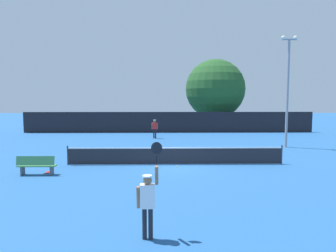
{
  "coord_description": "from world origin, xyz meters",
  "views": [
    {
      "loc": [
        -0.73,
        -16.95,
        3.7
      ],
      "look_at": [
        -0.34,
        4.06,
        1.79
      ],
      "focal_mm": 32.96,
      "sensor_mm": 36.0,
      "label": 1
    }
  ],
  "objects_px": {
    "courtside_bench": "(37,165)",
    "tennis_ball": "(177,167)",
    "large_tree": "(215,89)",
    "parked_car_mid": "(139,122)",
    "light_pole": "(288,85)",
    "parked_car_near": "(109,120)",
    "spare_racket": "(49,172)",
    "player_receiving": "(155,127)",
    "player_serving": "(148,197)"
  },
  "relations": [
    {
      "from": "light_pole",
      "to": "parked_car_mid",
      "type": "xyz_separation_m",
      "value": [
        -12.14,
        15.16,
        -3.92
      ]
    },
    {
      "from": "player_serving",
      "to": "parked_car_near",
      "type": "bearing_deg",
      "value": 101.5
    },
    {
      "from": "spare_racket",
      "to": "large_tree",
      "type": "xyz_separation_m",
      "value": [
        12.11,
        22.24,
        4.78
      ]
    },
    {
      "from": "player_receiving",
      "to": "parked_car_mid",
      "type": "xyz_separation_m",
      "value": [
        -2.12,
        9.81,
        -0.28
      ]
    },
    {
      "from": "spare_racket",
      "to": "courtside_bench",
      "type": "bearing_deg",
      "value": -124.06
    },
    {
      "from": "player_receiving",
      "to": "light_pole",
      "type": "xyz_separation_m",
      "value": [
        10.02,
        -5.35,
        3.63
      ]
    },
    {
      "from": "tennis_ball",
      "to": "parked_car_near",
      "type": "bearing_deg",
      "value": 107.57
    },
    {
      "from": "parked_car_mid",
      "to": "spare_racket",
      "type": "bearing_deg",
      "value": -91.98
    },
    {
      "from": "light_pole",
      "to": "parked_car_near",
      "type": "bearing_deg",
      "value": 131.39
    },
    {
      "from": "player_serving",
      "to": "parked_car_near",
      "type": "xyz_separation_m",
      "value": [
        -6.89,
        33.86,
        -0.36
      ]
    },
    {
      "from": "spare_racket",
      "to": "light_pole",
      "type": "distance_m",
      "value": 17.48
    },
    {
      "from": "tennis_ball",
      "to": "player_serving",
      "type": "bearing_deg",
      "value": -97.79
    },
    {
      "from": "tennis_ball",
      "to": "parked_car_mid",
      "type": "bearing_deg",
      "value": 99.39
    },
    {
      "from": "player_serving",
      "to": "parked_car_mid",
      "type": "height_order",
      "value": "player_serving"
    },
    {
      "from": "light_pole",
      "to": "large_tree",
      "type": "xyz_separation_m",
      "value": [
        -2.9,
        14.58,
        0.11
      ]
    },
    {
      "from": "tennis_ball",
      "to": "courtside_bench",
      "type": "height_order",
      "value": "courtside_bench"
    },
    {
      "from": "spare_racket",
      "to": "tennis_ball",
      "type": "bearing_deg",
      "value": 9.41
    },
    {
      "from": "player_receiving",
      "to": "tennis_ball",
      "type": "height_order",
      "value": "player_receiving"
    },
    {
      "from": "player_receiving",
      "to": "spare_racket",
      "type": "distance_m",
      "value": 13.97
    },
    {
      "from": "large_tree",
      "to": "parked_car_mid",
      "type": "height_order",
      "value": "large_tree"
    },
    {
      "from": "player_receiving",
      "to": "large_tree",
      "type": "height_order",
      "value": "large_tree"
    },
    {
      "from": "large_tree",
      "to": "spare_racket",
      "type": "bearing_deg",
      "value": -118.56
    },
    {
      "from": "courtside_bench",
      "to": "parked_car_near",
      "type": "distance_m",
      "value": 27.05
    },
    {
      "from": "player_receiving",
      "to": "player_serving",
      "type": "bearing_deg",
      "value": 90.89
    },
    {
      "from": "parked_car_near",
      "to": "player_serving",
      "type": "bearing_deg",
      "value": -86.79
    },
    {
      "from": "parked_car_mid",
      "to": "light_pole",
      "type": "bearing_deg",
      "value": -46.14
    },
    {
      "from": "player_receiving",
      "to": "parked_car_near",
      "type": "height_order",
      "value": "player_receiving"
    },
    {
      "from": "player_serving",
      "to": "light_pole",
      "type": "distance_m",
      "value": 18.24
    },
    {
      "from": "player_serving",
      "to": "spare_racket",
      "type": "height_order",
      "value": "player_serving"
    },
    {
      "from": "courtside_bench",
      "to": "parked_car_near",
      "type": "relative_size",
      "value": 0.41
    },
    {
      "from": "light_pole",
      "to": "large_tree",
      "type": "bearing_deg",
      "value": 101.25
    },
    {
      "from": "courtside_bench",
      "to": "parked_car_near",
      "type": "bearing_deg",
      "value": 92.6
    },
    {
      "from": "parked_car_near",
      "to": "player_receiving",
      "type": "bearing_deg",
      "value": -72.3
    },
    {
      "from": "courtside_bench",
      "to": "parked_car_mid",
      "type": "bearing_deg",
      "value": 82.14
    },
    {
      "from": "courtside_bench",
      "to": "tennis_ball",
      "type": "bearing_deg",
      "value": 13.24
    },
    {
      "from": "parked_car_near",
      "to": "parked_car_mid",
      "type": "height_order",
      "value": "same"
    },
    {
      "from": "player_receiving",
      "to": "courtside_bench",
      "type": "xyz_separation_m",
      "value": [
        -5.35,
        -13.54,
        -0.58
      ]
    },
    {
      "from": "player_serving",
      "to": "spare_racket",
      "type": "xyz_separation_m",
      "value": [
        -5.3,
        7.37,
        -1.11
      ]
    },
    {
      "from": "player_receiving",
      "to": "tennis_ball",
      "type": "bearing_deg",
      "value": 97.04
    },
    {
      "from": "player_serving",
      "to": "parked_car_near",
      "type": "relative_size",
      "value": 0.58
    },
    {
      "from": "tennis_ball",
      "to": "courtside_bench",
      "type": "xyz_separation_m",
      "value": [
        -6.82,
        -1.6,
        0.45
      ]
    },
    {
      "from": "light_pole",
      "to": "parked_car_mid",
      "type": "bearing_deg",
      "value": 128.69
    },
    {
      "from": "spare_racket",
      "to": "parked_car_mid",
      "type": "xyz_separation_m",
      "value": [
        2.86,
        22.82,
        0.76
      ]
    },
    {
      "from": "light_pole",
      "to": "parked_car_mid",
      "type": "distance_m",
      "value": 19.82
    },
    {
      "from": "light_pole",
      "to": "parked_car_near",
      "type": "distance_m",
      "value": 25.4
    },
    {
      "from": "light_pole",
      "to": "parked_car_near",
      "type": "relative_size",
      "value": 1.86
    },
    {
      "from": "parked_car_near",
      "to": "spare_racket",
      "type": "bearing_deg",
      "value": -94.86
    },
    {
      "from": "large_tree",
      "to": "parked_car_mid",
      "type": "xyz_separation_m",
      "value": [
        -9.24,
        0.58,
        -4.02
      ]
    },
    {
      "from": "tennis_ball",
      "to": "parked_car_near",
      "type": "distance_m",
      "value": 26.67
    },
    {
      "from": "tennis_ball",
      "to": "parked_car_mid",
      "type": "distance_m",
      "value": 22.06
    }
  ]
}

